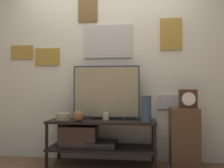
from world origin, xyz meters
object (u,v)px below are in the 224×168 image
at_px(vase_round_glass, 78,116).
at_px(mantel_clock, 188,99).
at_px(vase_tall_ceramic, 146,109).
at_px(candle_jar, 106,116).
at_px(vase_wide_bowl, 63,117).
at_px(television, 106,92).

distance_m(vase_round_glass, mantel_clock, 1.37).
bearing_deg(mantel_clock, vase_tall_ceramic, -158.86).
xyz_separation_m(vase_tall_ceramic, candle_jar, (-0.52, 0.21, -0.11)).
xyz_separation_m(vase_round_glass, candle_jar, (0.31, 0.21, -0.02)).
relative_size(vase_tall_ceramic, vase_round_glass, 2.31).
relative_size(vase_tall_ceramic, vase_wide_bowl, 1.67).
bearing_deg(television, candle_jar, -82.72).
bearing_deg(candle_jar, vase_round_glass, -146.72).
height_order(television, vase_wide_bowl, television).
bearing_deg(vase_round_glass, candle_jar, 33.28).
bearing_deg(candle_jar, television, 97.28).
height_order(vase_tall_ceramic, vase_round_glass, vase_tall_ceramic).
height_order(television, vase_tall_ceramic, television).
bearing_deg(television, mantel_clock, -4.95).
bearing_deg(candle_jar, vase_tall_ceramic, -21.82).
height_order(vase_tall_ceramic, candle_jar, vase_tall_ceramic).
bearing_deg(television, vase_round_glass, -136.58).
bearing_deg(mantel_clock, television, 175.05).
bearing_deg(vase_round_glass, vase_tall_ceramic, 0.00).
distance_m(vase_tall_ceramic, mantel_clock, 0.56).
xyz_separation_m(vase_tall_ceramic, mantel_clock, (0.51, 0.20, 0.12)).
xyz_separation_m(television, candle_jar, (0.01, -0.08, -0.32)).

